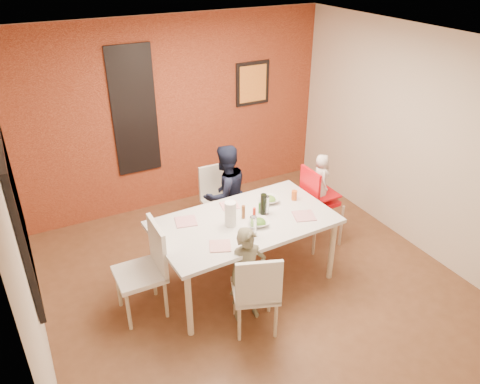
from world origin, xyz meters
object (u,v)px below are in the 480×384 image
wine_bottle (263,204)px  chair_far (218,196)px  chair_left (147,265)px  child_far (225,194)px  dining_table (244,226)px  high_chair (317,199)px  child_near (248,275)px  paper_towel_roll (230,214)px  chair_near (257,290)px  toddler (321,178)px

wine_bottle → chair_far: bearing=92.4°
chair_left → child_far: (1.31, 0.86, 0.08)m
dining_table → high_chair: bearing=12.7°
child_near → wine_bottle: 0.85m
wine_bottle → paper_towel_roll: 0.43m
high_chair → paper_towel_roll: paper_towel_roll is taller
chair_near → toddler: bearing=-124.7°
child_far → toddler: (1.00, -0.64, 0.28)m
chair_far → high_chair: size_ratio=0.85×
chair_near → paper_towel_roll: 0.88m
wine_bottle → toddler: bearing=14.0°
chair_near → wine_bottle: size_ratio=3.83×
chair_left → child_far: child_far is taller
chair_left → wine_bottle: (1.36, -0.01, 0.36)m
chair_near → child_near: child_near is taller
dining_table → paper_towel_roll: size_ratio=7.20×
chair_far → child_near: bearing=-103.3°
high_chair → child_near: high_chair is taller
chair_left → paper_towel_roll: paper_towel_roll is taller
chair_left → toddler: toddler is taller
dining_table → child_near: bearing=-114.4°
chair_near → paper_towel_roll: paper_towel_roll is taller
child_near → chair_left: bearing=151.4°
chair_near → paper_towel_roll: bearing=-77.3°
child_near → child_far: bearing=77.7°
paper_towel_roll → toddler: bearing=11.3°
chair_far → toddler: 1.40m
toddler → paper_towel_roll: size_ratio=2.17×
dining_table → child_far: (0.20, 0.90, -0.09)m
child_far → toddler: bearing=135.5°
child_near → dining_table: bearing=70.5°
high_chair → child_far: (-0.97, 0.64, 0.01)m
child_far → chair_near: bearing=62.1°
dining_table → toddler: toddler is taller
paper_towel_roll → chair_far: bearing=71.8°
chair_far → chair_left: chair_left is taller
chair_near → chair_far: (0.48, 1.92, -0.02)m
chair_far → paper_towel_roll: 1.30m
child_near → child_far: (0.45, 1.44, 0.12)m
chair_left → high_chair: (2.28, 0.23, 0.07)m
chair_near → toddler: toddler is taller
chair_left → child_far: size_ratio=0.79×
dining_table → chair_left: chair_left is taller
child_near → toddler: 1.71m
dining_table → chair_far: size_ratio=2.20×
toddler → wine_bottle: toddler is taller
wine_bottle → child_far: bearing=93.2°
child_near → toddler: bearing=33.9°
chair_left → high_chair: size_ratio=0.96×
high_chair → toddler: size_ratio=1.78×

